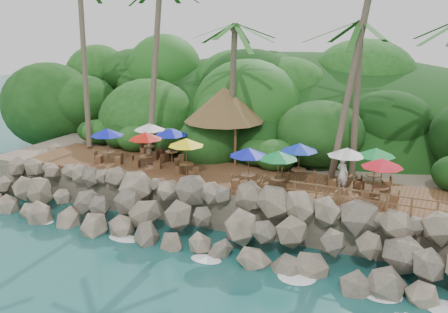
% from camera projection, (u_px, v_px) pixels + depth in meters
% --- Properties ---
extents(ground, '(140.00, 140.00, 0.00)m').
position_uv_depth(ground, '(172.00, 253.00, 24.97)').
color(ground, '#19514F').
rests_on(ground, ground).
extents(land_base, '(32.00, 25.20, 2.10)m').
position_uv_depth(land_base, '(280.00, 155.00, 38.68)').
color(land_base, gray).
rests_on(land_base, ground).
extents(jungle_hill, '(44.80, 28.00, 15.40)m').
position_uv_depth(jungle_hill, '(307.00, 146.00, 45.52)').
color(jungle_hill, '#143811').
rests_on(jungle_hill, ground).
extents(seawall, '(29.00, 4.00, 2.30)m').
position_uv_depth(seawall, '(191.00, 217.00, 26.41)').
color(seawall, gray).
rests_on(seawall, ground).
extents(terrace, '(26.00, 5.00, 0.20)m').
position_uv_depth(terrace, '(224.00, 176.00, 29.63)').
color(terrace, brown).
rests_on(terrace, land_base).
extents(jungle_foliage, '(44.00, 16.00, 12.00)m').
position_uv_depth(jungle_foliage, '(275.00, 171.00, 38.08)').
color(jungle_foliage, '#143811').
rests_on(jungle_foliage, ground).
extents(foam_line, '(25.20, 0.80, 0.06)m').
position_uv_depth(foam_line, '(175.00, 250.00, 25.22)').
color(foam_line, white).
rests_on(foam_line, ground).
extents(palapa, '(5.16, 5.16, 4.60)m').
position_uv_depth(palapa, '(224.00, 104.00, 32.38)').
color(palapa, brown).
rests_on(palapa, ground).
extents(dining_clusters, '(18.43, 5.26, 2.23)m').
position_uv_depth(dining_clusters, '(237.00, 146.00, 28.60)').
color(dining_clusters, brown).
rests_on(dining_clusters, terrace).
extents(railing, '(8.30, 0.10, 1.00)m').
position_uv_depth(railing, '(374.00, 200.00, 23.81)').
color(railing, brown).
rests_on(railing, terrace).
extents(waiter, '(0.77, 0.65, 1.81)m').
position_uv_depth(waiter, '(342.00, 174.00, 26.79)').
color(waiter, white).
rests_on(waiter, terrace).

